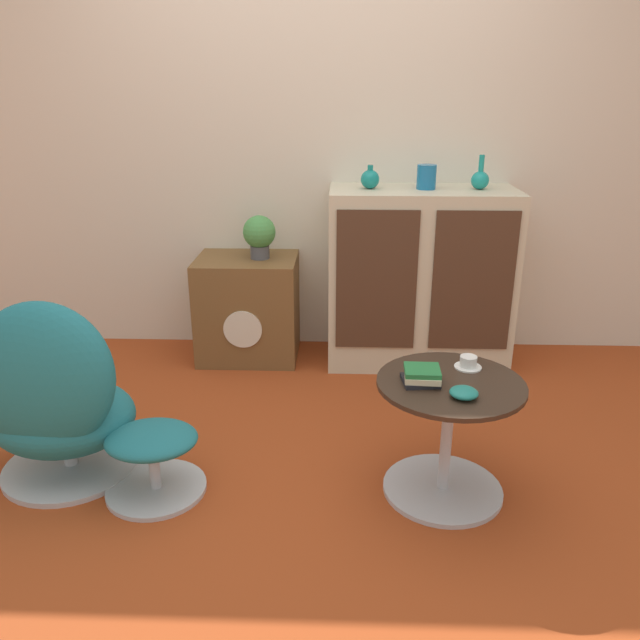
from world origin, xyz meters
name	(u,v)px	position (x,y,z in m)	size (l,w,h in m)	color
ground_plane	(302,473)	(0.00, 0.00, 0.00)	(12.00, 12.00, 0.00)	#9E3D19
wall_back	(316,128)	(0.00, 1.47, 1.30)	(6.40, 0.06, 2.60)	beige
sideboard	(419,278)	(0.60, 1.20, 0.50)	(1.02, 0.48, 1.00)	beige
tv_console	(248,308)	(-0.39, 1.22, 0.30)	(0.57, 0.45, 0.60)	brown
egg_chair	(54,400)	(-0.99, -0.05, 0.35)	(0.62, 0.59, 0.79)	#B7B7BC
ottoman	(153,452)	(-0.58, -0.14, 0.18)	(0.40, 0.40, 0.28)	#B7B7BC
coffee_table	(447,433)	(0.57, -0.10, 0.27)	(0.56, 0.56, 0.49)	#B7B7BC
vase_leftmost	(370,179)	(0.30, 1.21, 1.05)	(0.10, 0.10, 0.13)	#147A75
vase_inner_left	(426,177)	(0.61, 1.21, 1.07)	(0.10, 0.10, 0.13)	#196699
vase_inner_right	(480,179)	(0.89, 1.21, 1.06)	(0.10, 0.10, 0.18)	teal
potted_plant	(259,234)	(-0.31, 1.22, 0.74)	(0.18, 0.18, 0.25)	#4C4C51
teacup	(468,363)	(0.66, 0.03, 0.51)	(0.11, 0.11, 0.05)	white
book_stack	(422,376)	(0.46, -0.12, 0.52)	(0.15, 0.14, 0.06)	black
bowl	(464,393)	(0.60, -0.23, 0.50)	(0.10, 0.10, 0.04)	#1E7A70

